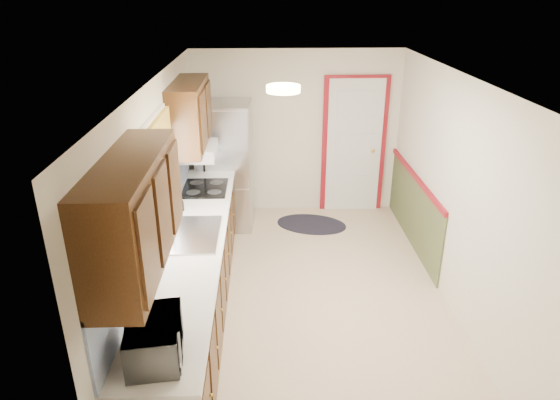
{
  "coord_description": "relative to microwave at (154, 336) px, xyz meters",
  "views": [
    {
      "loc": [
        -0.47,
        -4.58,
        3.19
      ],
      "look_at": [
        -0.32,
        0.15,
        1.15
      ],
      "focal_mm": 32.0,
      "sensor_mm": 36.0,
      "label": 1
    }
  ],
  "objects": [
    {
      "name": "room_shell",
      "position": [
        1.2,
        1.95,
        0.09
      ],
      "size": [
        3.2,
        5.2,
        2.52
      ],
      "color": "beige",
      "rests_on": "ground"
    },
    {
      "name": "kitchen_run",
      "position": [
        -0.04,
        1.66,
        -0.3
      ],
      "size": [
        0.63,
        4.0,
        2.2
      ],
      "color": "#391F0D",
      "rests_on": "ground"
    },
    {
      "name": "back_wall_trim",
      "position": [
        2.19,
        4.16,
        -0.22
      ],
      "size": [
        1.12,
        2.3,
        2.08
      ],
      "color": "maroon",
      "rests_on": "ground"
    },
    {
      "name": "ceiling_fixture",
      "position": [
        0.9,
        1.75,
        1.25
      ],
      "size": [
        0.3,
        0.3,
        0.06
      ],
      "primitive_type": "cylinder",
      "color": "#FFD88C",
      "rests_on": "room_shell"
    },
    {
      "name": "microwave",
      "position": [
        0.0,
        0.0,
        0.0
      ],
      "size": [
        0.35,
        0.54,
        0.34
      ],
      "primitive_type": "imported",
      "rotation": [
        0.0,
        0.0,
        1.71
      ],
      "color": "white",
      "rests_on": "kitchen_run"
    },
    {
      "name": "refrigerator",
      "position": [
        0.18,
        3.94,
        -0.23
      ],
      "size": [
        0.77,
        0.76,
        1.77
      ],
      "rotation": [
        0.0,
        0.0,
        -0.05
      ],
      "color": "#B7B7BC",
      "rests_on": "ground"
    },
    {
      "name": "rug",
      "position": [
        1.4,
        3.85,
        -1.11
      ],
      "size": [
        1.15,
        0.9,
        0.01
      ],
      "primitive_type": "ellipsoid",
      "rotation": [
        0.0,
        0.0,
        -0.28
      ],
      "color": "black",
      "rests_on": "ground"
    },
    {
      "name": "cooktop",
      "position": [
        0.01,
        2.95,
        -0.16
      ],
      "size": [
        0.52,
        0.62,
        0.02
      ],
      "primitive_type": "cube",
      "color": "black",
      "rests_on": "kitchen_run"
    }
  ]
}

